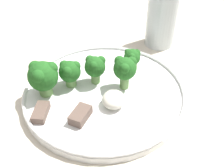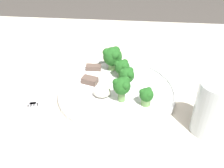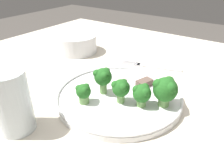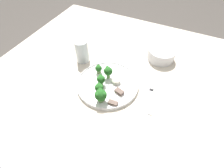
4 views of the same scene
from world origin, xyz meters
The scene contains 13 objects.
table centered at (0.00, 0.00, 0.62)m, with size 1.18×1.11×0.71m.
dinner_plate centered at (0.02, -0.08, 0.71)m, with size 0.29×0.29×0.02m.
fork centered at (0.23, -0.06, 0.71)m, with size 0.06×0.18×0.00m.
cream_bowl centered at (0.19, 0.21, 0.73)m, with size 0.14×0.14×0.06m.
drinking_glass centered at (-0.17, 0.02, 0.76)m, with size 0.07×0.07×0.12m.
broccoli_floret_near_rim_left centered at (0.01, -0.14, 0.75)m, with size 0.04×0.04×0.05m.
broccoli_floret_center_left centered at (-0.05, -0.03, 0.74)m, with size 0.03×0.03×0.04m.
broccoli_floret_back_left centered at (0.01, -0.04, 0.76)m, with size 0.04×0.04×0.06m.
broccoli_floret_front_left centered at (0.04, -0.18, 0.76)m, with size 0.05×0.05×0.06m.
broccoli_floret_center_back centered at (0.00, -0.10, 0.75)m, with size 0.04×0.04×0.05m.
meat_slice_front_slice centered at (0.09, -0.11, 0.73)m, with size 0.04×0.03×0.02m.
meat_slice_middle_slice centered at (0.09, -0.17, 0.72)m, with size 0.04×0.02×0.01m.
sauce_dollop centered at (0.06, -0.06, 0.73)m, with size 0.04×0.04×0.02m.
Camera 3 is at (-0.34, -0.31, 0.99)m, focal length 35.00 mm.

